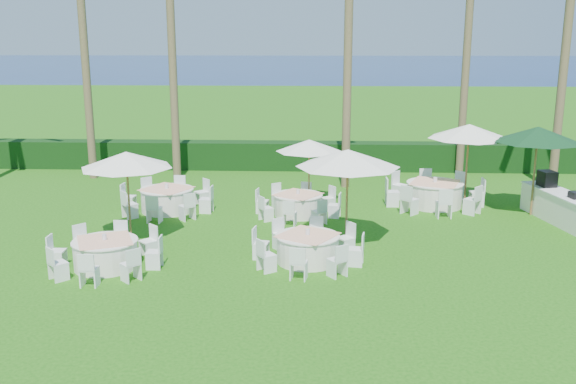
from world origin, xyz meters
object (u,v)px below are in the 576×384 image
(banquet_table_a, at_px, (106,253))
(umbrella_d, at_px, (469,131))
(banquet_table_e, at_px, (298,204))
(buffet_table, at_px, (566,209))
(banquet_table_b, at_px, (308,248))
(umbrella_b, at_px, (348,158))
(banquet_table_f, at_px, (434,193))
(umbrella_green, at_px, (538,134))
(umbrella_c, at_px, (309,146))
(banquet_table_d, at_px, (167,199))
(umbrella_a, at_px, (126,160))

(banquet_table_a, relative_size, umbrella_d, 1.02)
(banquet_table_e, bearing_deg, buffet_table, -4.78)
(banquet_table_b, height_order, umbrella_b, umbrella_b)
(banquet_table_f, height_order, umbrella_green, umbrella_green)
(umbrella_c, relative_size, umbrella_green, 0.79)
(banquet_table_f, bearing_deg, banquet_table_d, -173.33)
(banquet_table_f, relative_size, umbrella_c, 1.45)
(umbrella_a, distance_m, umbrella_c, 6.53)
(banquet_table_e, distance_m, banquet_table_f, 4.85)
(umbrella_d, bearing_deg, umbrella_c, -175.59)
(umbrella_green, bearing_deg, banquet_table_a, -156.23)
(umbrella_a, relative_size, umbrella_d, 0.92)
(banquet_table_a, relative_size, umbrella_b, 1.01)
(umbrella_green, bearing_deg, buffet_table, -56.70)
(banquet_table_a, height_order, buffet_table, buffet_table)
(banquet_table_a, relative_size, banquet_table_e, 1.02)
(umbrella_b, height_order, umbrella_green, umbrella_green)
(banquet_table_d, height_order, umbrella_a, umbrella_a)
(banquet_table_d, distance_m, umbrella_d, 10.44)
(buffet_table, bearing_deg, banquet_table_b, -154.78)
(banquet_table_d, distance_m, umbrella_green, 12.22)
(umbrella_d, bearing_deg, banquet_table_d, -172.64)
(banquet_table_f, bearing_deg, umbrella_green, -18.54)
(banquet_table_b, distance_m, umbrella_green, 8.99)
(banquet_table_e, bearing_deg, umbrella_a, -147.75)
(banquet_table_e, height_order, umbrella_d, umbrella_d)
(umbrella_b, xyz_separation_m, umbrella_c, (-1.09, 4.33, -0.39))
(buffet_table, bearing_deg, banquet_table_e, 175.22)
(banquet_table_b, relative_size, banquet_table_f, 0.87)
(umbrella_d, height_order, buffet_table, umbrella_d)
(umbrella_b, bearing_deg, banquet_table_e, 114.49)
(banquet_table_e, relative_size, umbrella_c, 1.21)
(umbrella_a, bearing_deg, banquet_table_a, -90.98)
(umbrella_a, height_order, buffet_table, umbrella_a)
(banquet_table_b, relative_size, banquet_table_e, 1.04)
(umbrella_d, xyz_separation_m, umbrella_green, (1.88, -1.25, 0.09))
(umbrella_a, xyz_separation_m, buffet_table, (13.02, 2.26, -1.86))
(banquet_table_a, height_order, umbrella_d, umbrella_d)
(umbrella_c, bearing_deg, buffet_table, -13.31)
(banquet_table_d, bearing_deg, banquet_table_a, -93.67)
(umbrella_b, relative_size, umbrella_c, 1.23)
(banquet_table_d, relative_size, banquet_table_f, 0.93)
(banquet_table_a, height_order, umbrella_green, umbrella_green)
(banquet_table_a, bearing_deg, banquet_table_f, 34.46)
(banquet_table_a, bearing_deg, umbrella_d, 32.56)
(banquet_table_b, xyz_separation_m, umbrella_d, (5.38, 6.05, 2.18))
(umbrella_c, bearing_deg, banquet_table_e, -105.91)
(banquet_table_d, xyz_separation_m, umbrella_d, (10.13, 1.31, 2.15))
(banquet_table_a, height_order, umbrella_c, umbrella_c)
(umbrella_a, distance_m, buffet_table, 13.34)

